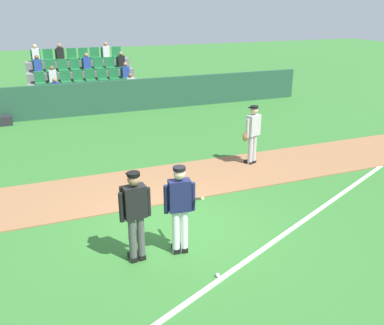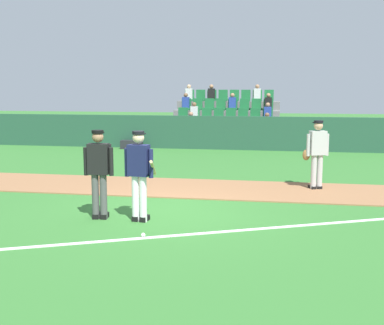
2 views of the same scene
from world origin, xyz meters
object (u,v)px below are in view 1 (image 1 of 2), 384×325
(umpire_home_plate, at_px, (135,212))
(equipment_bag, at_px, (0,121))
(runner_grey_jersey, at_px, (253,133))
(baseball, at_px, (218,275))
(batter_navy_jersey, at_px, (180,207))

(umpire_home_plate, relative_size, equipment_bag, 1.96)
(runner_grey_jersey, relative_size, baseball, 23.78)
(batter_navy_jersey, xyz_separation_m, umpire_home_plate, (-0.83, 0.06, 0.03))
(baseball, bearing_deg, runner_grey_jersey, 54.99)
(runner_grey_jersey, bearing_deg, baseball, -125.01)
(batter_navy_jersey, bearing_deg, equipment_bag, 107.68)
(runner_grey_jersey, distance_m, equipment_bag, 10.17)
(baseball, bearing_deg, umpire_home_plate, 138.43)
(batter_navy_jersey, xyz_separation_m, equipment_bag, (-3.48, 10.92, -0.79))
(umpire_home_plate, relative_size, baseball, 23.78)
(umpire_home_plate, xyz_separation_m, runner_grey_jersey, (4.40, 3.58, -0.04))
(umpire_home_plate, distance_m, baseball, 1.83)
(umpire_home_plate, distance_m, runner_grey_jersey, 5.67)
(batter_navy_jersey, height_order, baseball, batter_navy_jersey)
(runner_grey_jersey, height_order, equipment_bag, runner_grey_jersey)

